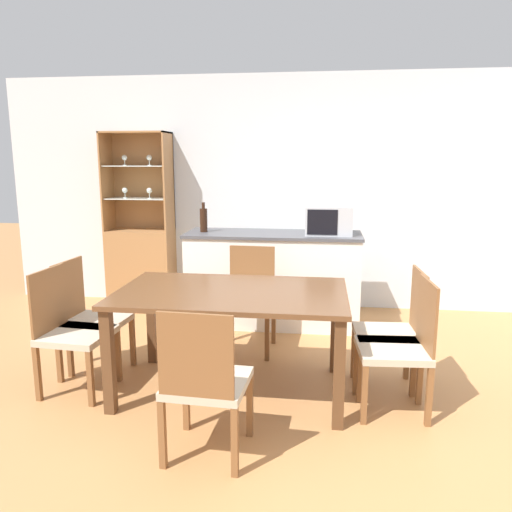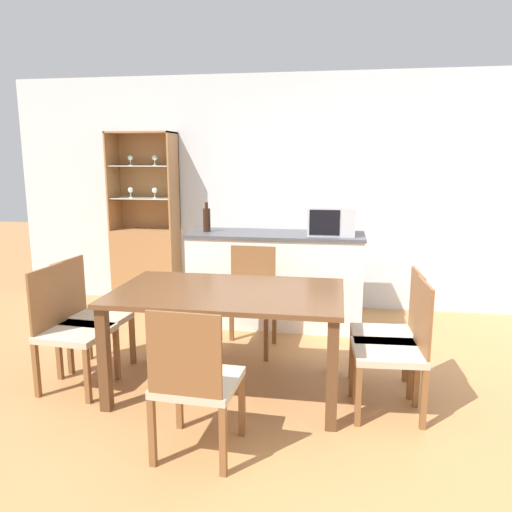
% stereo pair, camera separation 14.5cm
% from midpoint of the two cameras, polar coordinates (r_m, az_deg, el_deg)
% --- Properties ---
extents(ground_plane, '(18.00, 18.00, 0.00)m').
position_cam_midpoint_polar(ground_plane, '(3.37, 2.05, -18.29)').
color(ground_plane, '#B27A47').
extents(wall_back, '(6.80, 0.06, 2.55)m').
position_cam_midpoint_polar(wall_back, '(5.57, 4.70, 7.17)').
color(wall_back, silver).
rests_on(wall_back, ground_plane).
extents(kitchen_counter, '(1.73, 0.60, 0.93)m').
position_cam_midpoint_polar(kitchen_counter, '(5.01, 1.12, -2.61)').
color(kitchen_counter, white).
rests_on(kitchen_counter, ground_plane).
extents(display_cabinet, '(0.73, 0.36, 1.94)m').
position_cam_midpoint_polar(display_cabinet, '(5.84, -13.68, 0.19)').
color(display_cabinet, '#A37042').
rests_on(display_cabinet, ground_plane).
extents(dining_table, '(1.60, 0.97, 0.75)m').
position_cam_midpoint_polar(dining_table, '(3.52, -3.97, -5.47)').
color(dining_table, brown).
rests_on(dining_table, ground_plane).
extents(dining_chair_side_right_far, '(0.46, 0.46, 0.89)m').
position_cam_midpoint_polar(dining_chair_side_right_far, '(3.69, 14.36, -8.38)').
color(dining_chair_side_right_far, '#C1B299').
rests_on(dining_chair_side_right_far, ground_plane).
extents(dining_chair_side_left_far, '(0.47, 0.47, 0.89)m').
position_cam_midpoint_polar(dining_chair_side_left_far, '(4.09, -19.46, -6.77)').
color(dining_chair_side_left_far, '#C1B299').
rests_on(dining_chair_side_left_far, ground_plane).
extents(dining_chair_head_far, '(0.46, 0.46, 0.89)m').
position_cam_midpoint_polar(dining_chair_head_far, '(4.36, -1.77, -5.01)').
color(dining_chair_head_far, '#C1B299').
rests_on(dining_chair_head_far, ground_plane).
extents(dining_chair_side_right_near, '(0.47, 0.47, 0.89)m').
position_cam_midpoint_polar(dining_chair_side_right_near, '(3.42, 14.93, -10.00)').
color(dining_chair_side_right_near, '#C1B299').
rests_on(dining_chair_side_right_near, ground_plane).
extents(dining_chair_head_near, '(0.46, 0.46, 0.89)m').
position_cam_midpoint_polar(dining_chair_head_near, '(2.85, -7.33, -14.16)').
color(dining_chair_head_near, '#C1B299').
rests_on(dining_chair_head_near, ground_plane).
extents(dining_chair_side_left_near, '(0.47, 0.47, 0.89)m').
position_cam_midpoint_polar(dining_chair_side_left_near, '(3.85, -21.42, -8.04)').
color(dining_chair_side_left_near, '#C1B299').
rests_on(dining_chair_side_left_near, ground_plane).
extents(microwave, '(0.44, 0.37, 0.28)m').
position_cam_midpoint_polar(microwave, '(4.87, 7.46, 4.11)').
color(microwave, '#B7BABF').
rests_on(microwave, kitchen_counter).
extents(wine_bottle, '(0.07, 0.07, 0.30)m').
position_cam_midpoint_polar(wine_bottle, '(5.01, -6.83, 4.15)').
color(wine_bottle, black).
rests_on(wine_bottle, kitchen_counter).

